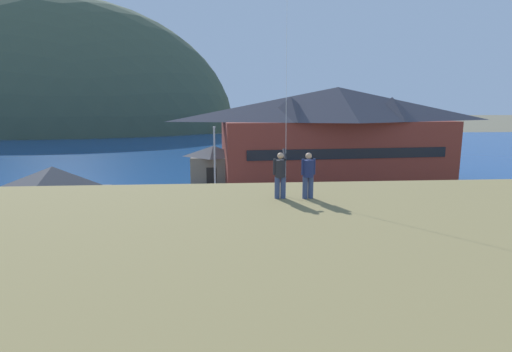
# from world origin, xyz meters

# --- Properties ---
(ground_plane) EXTENTS (600.00, 600.00, 0.00)m
(ground_plane) POSITION_xyz_m (0.00, 0.00, 0.00)
(ground_plane) COLOR #66604C
(parking_lot_pad) EXTENTS (40.00, 20.00, 0.10)m
(parking_lot_pad) POSITION_xyz_m (0.00, 5.00, 0.05)
(parking_lot_pad) COLOR gray
(parking_lot_pad) RESTS_ON ground
(bay_water) EXTENTS (360.00, 84.00, 0.03)m
(bay_water) POSITION_xyz_m (0.00, 60.00, 0.01)
(bay_water) COLOR navy
(bay_water) RESTS_ON ground
(far_hill_east_peak) EXTENTS (80.75, 50.99, 83.82)m
(far_hill_east_peak) POSITION_xyz_m (-78.13, 116.41, 0.00)
(far_hill_east_peak) COLOR #334733
(far_hill_east_peak) RESTS_ON ground
(far_hill_center_saddle) EXTENTS (119.92, 75.82, 89.48)m
(far_hill_center_saddle) POSITION_xyz_m (-59.33, 120.98, 0.00)
(far_hill_center_saddle) COLOR #42513D
(far_hill_center_saddle) RESTS_ON ground
(harbor_lodge) EXTENTS (28.25, 11.33, 11.16)m
(harbor_lodge) POSITION_xyz_m (10.56, 20.84, 5.90)
(harbor_lodge) COLOR brown
(harbor_lodge) RESTS_ON ground
(storage_shed_near_lot) EXTENTS (7.17, 6.15, 5.00)m
(storage_shed_near_lot) POSITION_xyz_m (-14.32, 3.61, 2.60)
(storage_shed_near_lot) COLOR #474C56
(storage_shed_near_lot) RESTS_ON ground
(storage_shed_waterside) EXTENTS (5.46, 4.37, 4.58)m
(storage_shed_waterside) POSITION_xyz_m (-3.73, 20.87, 2.37)
(storage_shed_waterside) COLOR #756B5B
(storage_shed_waterside) RESTS_ON ground
(wharf_dock) EXTENTS (3.20, 15.96, 0.70)m
(wharf_dock) POSITION_xyz_m (-0.16, 34.11, 0.35)
(wharf_dock) COLOR #70604C
(wharf_dock) RESTS_ON ground
(moored_boat_wharfside) EXTENTS (2.19, 6.56, 2.16)m
(moored_boat_wharfside) POSITION_xyz_m (-3.54, 32.35, 0.72)
(moored_boat_wharfside) COLOR navy
(moored_boat_wharfside) RESTS_ON ground
(moored_boat_outer_mooring) EXTENTS (2.49, 6.42, 2.16)m
(moored_boat_outer_mooring) POSITION_xyz_m (3.17, 38.73, 0.72)
(moored_boat_outer_mooring) COLOR #A8A399
(moored_boat_outer_mooring) RESTS_ON ground
(parked_car_lone_by_shed) EXTENTS (4.33, 2.31, 1.82)m
(parked_car_lone_by_shed) POSITION_xyz_m (1.99, 6.28, 1.06)
(parked_car_lone_by_shed) COLOR #B28923
(parked_car_lone_by_shed) RESTS_ON parking_lot_pad
(parked_car_mid_row_center) EXTENTS (4.27, 2.19, 1.82)m
(parked_car_mid_row_center) POSITION_xyz_m (12.77, 7.69, 1.06)
(parked_car_mid_row_center) COLOR #9EA3A8
(parked_car_mid_row_center) RESTS_ON parking_lot_pad
(parked_car_corner_spot) EXTENTS (4.35, 2.37, 1.82)m
(parked_car_corner_spot) POSITION_xyz_m (1.63, 1.33, 1.06)
(parked_car_corner_spot) COLOR red
(parked_car_corner_spot) RESTS_ON parking_lot_pad
(parked_car_mid_row_far) EXTENTS (4.34, 2.34, 1.82)m
(parked_car_mid_row_far) POSITION_xyz_m (16.94, 1.34, 1.06)
(parked_car_mid_row_far) COLOR #9EA3A8
(parked_car_mid_row_far) RESTS_ON parking_lot_pad
(parked_car_front_row_silver) EXTENTS (4.35, 2.37, 1.82)m
(parked_car_front_row_silver) POSITION_xyz_m (-6.75, 7.60, 1.06)
(parked_car_front_row_silver) COLOR black
(parked_car_front_row_silver) RESTS_ON parking_lot_pad
(parked_car_front_row_red) EXTENTS (4.25, 2.15, 1.82)m
(parked_car_front_row_red) POSITION_xyz_m (8.11, 5.86, 1.06)
(parked_car_front_row_red) COLOR navy
(parked_car_front_row_red) RESTS_ON parking_lot_pad
(parked_car_front_row_end) EXTENTS (4.35, 2.35, 1.82)m
(parked_car_front_row_end) POSITION_xyz_m (11.32, 0.22, 1.06)
(parked_car_front_row_end) COLOR silver
(parked_car_front_row_end) RESTS_ON parking_lot_pad
(parked_car_back_row_left) EXTENTS (4.33, 2.31, 1.82)m
(parked_car_back_row_left) POSITION_xyz_m (-3.51, 1.32, 1.06)
(parked_car_back_row_left) COLOR slate
(parked_car_back_row_left) RESTS_ON parking_lot_pad
(parked_car_mid_row_near) EXTENTS (4.23, 2.11, 1.82)m
(parked_car_mid_row_near) POSITION_xyz_m (5.83, -0.61, 1.06)
(parked_car_mid_row_near) COLOR #9EA3A8
(parked_car_mid_row_near) RESTS_ON parking_lot_pad
(parked_car_back_row_right) EXTENTS (4.34, 2.35, 1.82)m
(parked_car_back_row_right) POSITION_xyz_m (-10.06, -0.56, 1.06)
(parked_car_back_row_right) COLOR navy
(parked_car_back_row_right) RESTS_ON parking_lot_pad
(parking_light_pole) EXTENTS (0.24, 0.78, 7.19)m
(parking_light_pole) POSITION_xyz_m (-3.29, 10.55, 4.23)
(parking_light_pole) COLOR #ADADB2
(parking_light_pole) RESTS_ON parking_lot_pad
(person_kite_flyer) EXTENTS (0.51, 0.66, 1.86)m
(person_kite_flyer) POSITION_xyz_m (-0.25, -10.02, 6.69)
(person_kite_flyer) COLOR #384770
(person_kite_flyer) RESTS_ON grassy_hill_foreground
(person_companion) EXTENTS (0.55, 0.40, 1.74)m
(person_companion) POSITION_xyz_m (0.80, -10.12, 6.68)
(person_companion) COLOR #384770
(person_companion) RESTS_ON grassy_hill_foreground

